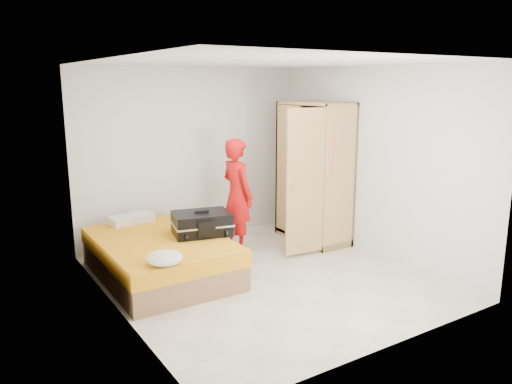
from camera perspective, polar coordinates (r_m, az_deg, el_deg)
room at (r=5.93m, az=0.91°, el=1.96°), size 4.00×4.02×2.60m
bed at (r=6.37m, az=-10.85°, el=-7.30°), size 1.42×2.02×0.50m
wardrobe at (r=7.51m, az=6.54°, el=1.75°), size 1.17×1.20×2.10m
person at (r=7.04m, az=-2.16°, el=-0.42°), size 0.44×0.62×1.63m
suitcase at (r=6.33m, az=-6.22°, el=-3.59°), size 0.82×0.67×0.31m
round_cushion at (r=5.37m, az=-10.40°, el=-7.42°), size 0.38×0.38×0.15m
pillow at (r=7.02m, az=-14.07°, el=-3.02°), size 0.61×0.36×0.11m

